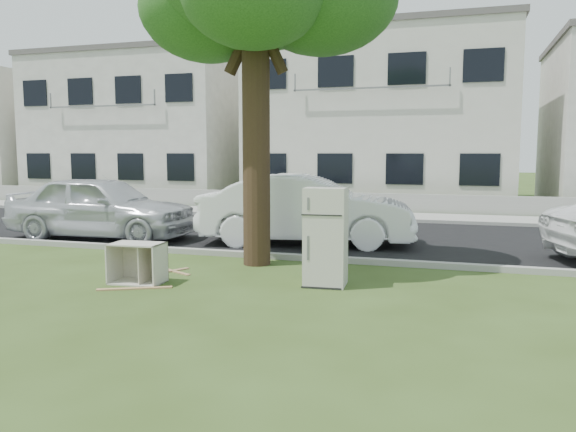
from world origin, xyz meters
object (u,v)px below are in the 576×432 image
(car_center, at_px, (307,210))
(car_left, at_px, (101,207))
(cabinet, at_px, (137,263))
(fridge, at_px, (326,237))

(car_center, xyz_separation_m, car_left, (-5.33, -0.67, -0.02))
(cabinet, distance_m, car_center, 5.12)
(cabinet, bearing_deg, car_left, 128.38)
(fridge, relative_size, car_center, 0.32)
(cabinet, relative_size, car_left, 0.18)
(fridge, xyz_separation_m, cabinet, (-3.12, -0.80, -0.48))
(fridge, bearing_deg, car_center, 105.41)
(fridge, bearing_deg, car_left, 149.70)
(cabinet, bearing_deg, fridge, 11.48)
(car_center, relative_size, car_left, 1.06)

